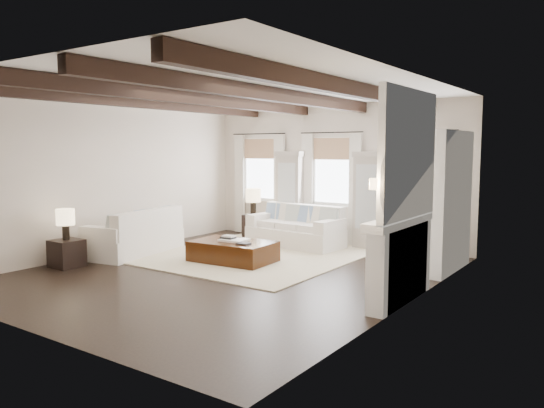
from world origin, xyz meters
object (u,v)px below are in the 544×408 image
Objects in this scene: sofa_back at (297,229)px; ottoman at (233,252)px; side_table_back at (253,227)px; sofa_left at (137,235)px; side_table_front at (67,253)px.

sofa_back is 2.17m from ottoman.
side_table_back is at bearing 114.40° from ottoman.
ottoman is at bearing 12.92° from sofa_left.
side_table_front reaches higher than ottoman.
sofa_left is (-2.25, -2.66, 0.01)m from sofa_back.
side_table_back is (1.04, 4.35, 0.05)m from side_table_front.
side_table_front is at bearing -141.02° from ottoman.
sofa_left reaches higher than side_table_front.
sofa_back is at bearing 49.73° from sofa_left.
side_table_back reaches higher than side_table_front.
sofa_left is 3.83× the size of side_table_back.
sofa_back is 3.48m from sofa_left.
sofa_left is 2.92m from side_table_back.
sofa_back is 4.85m from side_table_front.
side_table_front is at bearing -93.56° from sofa_left.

